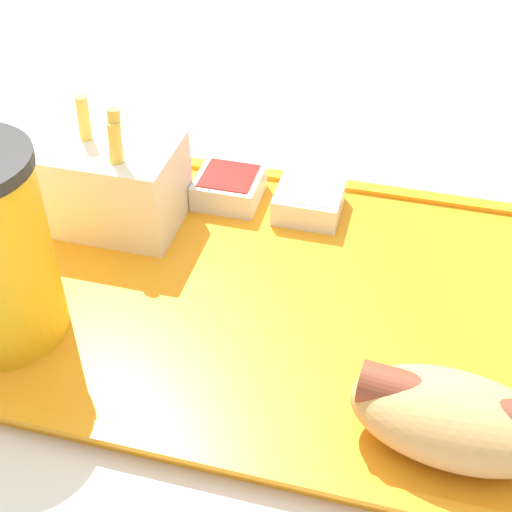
{
  "coord_description": "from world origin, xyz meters",
  "views": [
    {
      "loc": [
        -0.07,
        0.36,
        1.06
      ],
      "look_at": [
        0.03,
        0.0,
        0.75
      ],
      "focal_mm": 50.0,
      "sensor_mm": 36.0,
      "label": 1
    }
  ],
  "objects_px": {
    "sauce_cup_ketchup": "(229,186)",
    "fries_carton": "(117,183)",
    "sauce_cup_mayo": "(309,200)",
    "hot_dog_far": "(453,417)"
  },
  "relations": [
    {
      "from": "sauce_cup_mayo",
      "to": "hot_dog_far",
      "type": "bearing_deg",
      "value": 120.73
    },
    {
      "from": "sauce_cup_mayo",
      "to": "sauce_cup_ketchup",
      "type": "bearing_deg",
      "value": -1.75
    },
    {
      "from": "hot_dog_far",
      "to": "sauce_cup_mayo",
      "type": "bearing_deg",
      "value": -59.27
    },
    {
      "from": "hot_dog_far",
      "to": "sauce_cup_ketchup",
      "type": "bearing_deg",
      "value": -47.37
    },
    {
      "from": "hot_dog_far",
      "to": "fries_carton",
      "type": "height_order",
      "value": "fries_carton"
    },
    {
      "from": "hot_dog_far",
      "to": "sauce_cup_ketchup",
      "type": "distance_m",
      "value": 0.27
    },
    {
      "from": "sauce_cup_ketchup",
      "to": "fries_carton",
      "type": "bearing_deg",
      "value": 34.47
    },
    {
      "from": "hot_dog_far",
      "to": "sauce_cup_ketchup",
      "type": "xyz_separation_m",
      "value": [
        0.18,
        -0.2,
        -0.01
      ]
    },
    {
      "from": "hot_dog_far",
      "to": "sauce_cup_ketchup",
      "type": "relative_size",
      "value": 2.29
    },
    {
      "from": "sauce_cup_mayo",
      "to": "sauce_cup_ketchup",
      "type": "distance_m",
      "value": 0.07
    }
  ]
}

